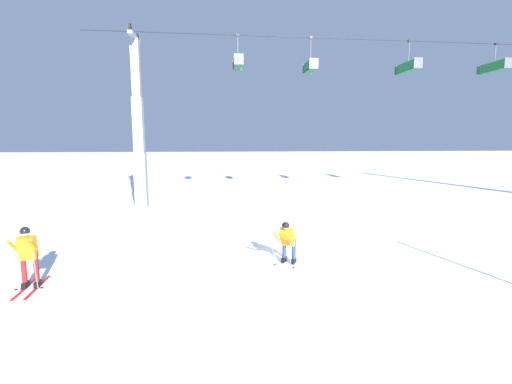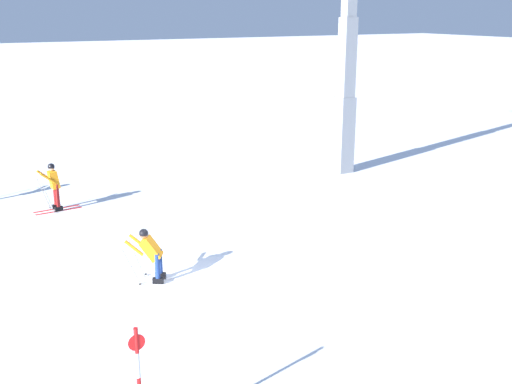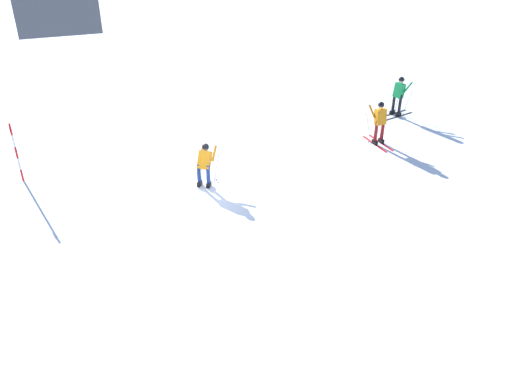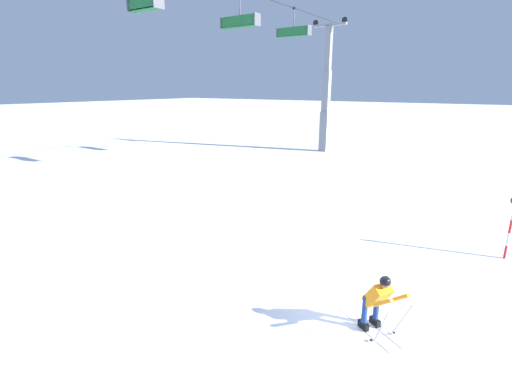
# 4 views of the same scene
# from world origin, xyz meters

# --- Properties ---
(ground_plane) EXTENTS (260.00, 260.00, 0.00)m
(ground_plane) POSITION_xyz_m (0.00, 0.00, 0.00)
(ground_plane) COLOR white
(skier_carving_main) EXTENTS (1.40, 1.79, 1.63)m
(skier_carving_main) POSITION_xyz_m (-0.54, -1.23, 0.86)
(skier_carving_main) COLOR white
(skier_carving_main) RESTS_ON ground_plane
(lift_tower_near) EXTENTS (0.71, 2.29, 10.59)m
(lift_tower_near) POSITION_xyz_m (-7.49, 10.14, 4.41)
(lift_tower_near) COLOR gray
(lift_tower_near) RESTS_ON ground_plane
(skier_distant_downhill) EXTENTS (0.72, 1.69, 1.79)m
(skier_distant_downhill) POSITION_xyz_m (-7.98, -2.28, 1.03)
(skier_distant_downhill) COLOR red
(skier_distant_downhill) RESTS_ON ground_plane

